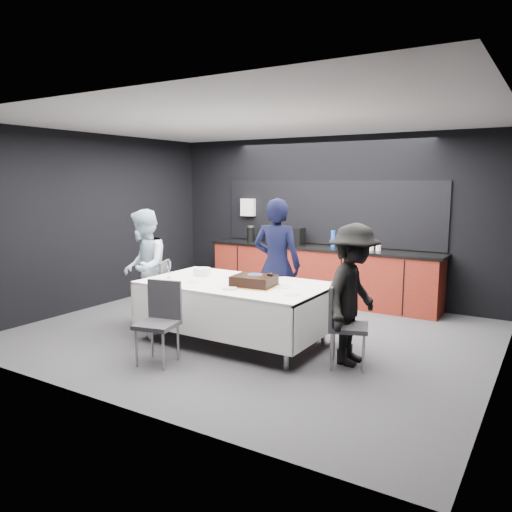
{
  "coord_description": "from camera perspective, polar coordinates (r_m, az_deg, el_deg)",
  "views": [
    {
      "loc": [
        3.45,
        -5.52,
        2.05
      ],
      "look_at": [
        0.0,
        0.1,
        1.05
      ],
      "focal_mm": 35.0,
      "sensor_mm": 36.0,
      "label": 1
    }
  ],
  "objects": [
    {
      "name": "loose_plate_right_b",
      "position": [
        5.63,
        4.1,
        -4.39
      ],
      "size": [
        0.18,
        0.18,
        0.01
      ],
      "primitive_type": "cylinder",
      "color": "white",
      "rests_on": "party_table"
    },
    {
      "name": "ground",
      "position": [
        6.82,
        -0.44,
        -8.86
      ],
      "size": [
        6.0,
        6.0,
        0.0
      ],
      "primitive_type": "plane",
      "color": "#404045",
      "rests_on": "ground"
    },
    {
      "name": "loose_plate_far",
      "position": [
        6.52,
        -0.2,
        -2.57
      ],
      "size": [
        0.2,
        0.2,
        0.01
      ],
      "primitive_type": "cylinder",
      "color": "white",
      "rests_on": "party_table"
    },
    {
      "name": "loose_plate_right_a",
      "position": [
        6.02,
        3.04,
        -3.52
      ],
      "size": [
        0.22,
        0.22,
        0.01
      ],
      "primitive_type": "cylinder",
      "color": "white",
      "rests_on": "party_table"
    },
    {
      "name": "cake_assembly",
      "position": [
        6.05,
        -0.22,
        -2.86
      ],
      "size": [
        0.57,
        0.49,
        0.17
      ],
      "color": "gold",
      "rests_on": "party_table"
    },
    {
      "name": "loose_plate_near",
      "position": [
        6.35,
        -7.06,
        -2.94
      ],
      "size": [
        0.19,
        0.19,
        0.01
      ],
      "primitive_type": "cylinder",
      "color": "white",
      "rests_on": "party_table"
    },
    {
      "name": "chair_near",
      "position": [
        5.79,
        -10.88,
        -6.71
      ],
      "size": [
        0.5,
        0.5,
        0.92
      ],
      "color": "#323237",
      "rests_on": "ground"
    },
    {
      "name": "plate_stack",
      "position": [
        6.77,
        -6.18,
        -1.81
      ],
      "size": [
        0.24,
        0.24,
        0.1
      ],
      "primitive_type": "cylinder",
      "color": "white",
      "rests_on": "party_table"
    },
    {
      "name": "room_shell",
      "position": [
        6.51,
        -0.46,
        6.94
      ],
      "size": [
        6.04,
        5.04,
        2.82
      ],
      "color": "white",
      "rests_on": "ground"
    },
    {
      "name": "chair_right",
      "position": [
        5.62,
        9.75,
        -7.14
      ],
      "size": [
        0.53,
        0.53,
        0.92
      ],
      "color": "#323237",
      "rests_on": "ground"
    },
    {
      "name": "person_left",
      "position": [
        7.26,
        -12.66,
        -1.29
      ],
      "size": [
        0.98,
        1.02,
        1.65
      ],
      "primitive_type": "imported",
      "rotation": [
        0.0,
        0.0,
        -0.94
      ],
      "color": "silver",
      "rests_on": "ground"
    },
    {
      "name": "chair_left",
      "position": [
        7.24,
        -11.2,
        -3.62
      ],
      "size": [
        0.56,
        0.56,
        0.92
      ],
      "color": "#323237",
      "rests_on": "ground"
    },
    {
      "name": "party_table",
      "position": [
        6.33,
        -2.37,
        -4.24
      ],
      "size": [
        2.32,
        1.32,
        0.78
      ],
      "color": "#99999E",
      "rests_on": "ground"
    },
    {
      "name": "fork_pile",
      "position": [
        5.88,
        -3.05,
        -3.74
      ],
      "size": [
        0.19,
        0.16,
        0.03
      ],
      "primitive_type": "cube",
      "rotation": [
        0.0,
        0.0,
        0.42
      ],
      "color": "white",
      "rests_on": "party_table"
    },
    {
      "name": "champagne_flute",
      "position": [
        6.65,
        -9.91,
        -1.13
      ],
      "size": [
        0.06,
        0.06,
        0.22
      ],
      "color": "white",
      "rests_on": "party_table"
    },
    {
      "name": "person_center",
      "position": [
        6.8,
        2.39,
        -1.03
      ],
      "size": [
        0.73,
        0.55,
        1.82
      ],
      "primitive_type": "imported",
      "rotation": [
        0.0,
        0.0,
        3.33
      ],
      "color": "black",
      "rests_on": "ground"
    },
    {
      "name": "kitchenette",
      "position": [
        8.61,
        7.3,
        -1.53
      ],
      "size": [
        4.1,
        0.64,
        2.05
      ],
      "color": "maroon",
      "rests_on": "ground"
    },
    {
      "name": "person_right",
      "position": [
        5.66,
        11.03,
        -4.35
      ],
      "size": [
        0.6,
        1.03,
        1.59
      ],
      "primitive_type": "imported",
      "rotation": [
        0.0,
        0.0,
        1.56
      ],
      "color": "black",
      "rests_on": "ground"
    }
  ]
}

